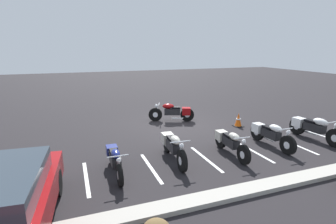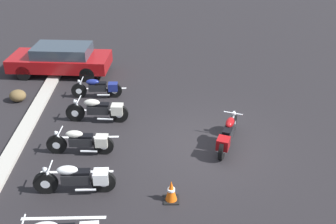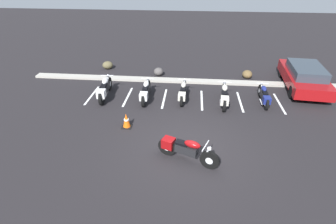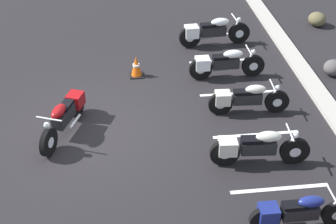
# 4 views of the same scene
# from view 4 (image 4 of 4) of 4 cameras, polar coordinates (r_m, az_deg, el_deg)

# --- Properties ---
(ground) EXTENTS (60.00, 60.00, 0.00)m
(ground) POSITION_cam_4_polar(r_m,az_deg,el_deg) (11.51, -9.16, -2.30)
(ground) COLOR black
(motorcycle_maroon_featured) EXTENTS (2.09, 1.02, 0.87)m
(motorcycle_maroon_featured) POSITION_cam_4_polar(r_m,az_deg,el_deg) (11.36, -12.45, -0.38)
(motorcycle_maroon_featured) COLOR black
(motorcycle_maroon_featured) RESTS_ON ground
(parked_bike_0) EXTENTS (0.65, 2.32, 0.91)m
(parked_bike_0) POSITION_cam_4_polar(r_m,az_deg,el_deg) (15.10, 5.29, 9.76)
(parked_bike_0) COLOR black
(parked_bike_0) RESTS_ON ground
(parked_bike_1) EXTENTS (0.61, 2.18, 0.86)m
(parked_bike_1) POSITION_cam_4_polar(r_m,az_deg,el_deg) (13.33, 6.76, 5.90)
(parked_bike_1) COLOR black
(parked_bike_1) RESTS_ON ground
(parked_bike_2) EXTENTS (0.58, 2.07, 0.81)m
(parked_bike_2) POSITION_cam_4_polar(r_m,az_deg,el_deg) (11.90, 9.37, 1.62)
(parked_bike_2) COLOR black
(parked_bike_2) RESTS_ON ground
(parked_bike_3) EXTENTS (0.62, 2.20, 0.86)m
(parked_bike_3) POSITION_cam_4_polar(r_m,az_deg,el_deg) (10.32, 10.59, -4.25)
(parked_bike_3) COLOR black
(parked_bike_3) RESTS_ON ground
(parked_bike_4) EXTENTS (0.55, 1.97, 0.78)m
(parked_bike_4) POSITION_cam_4_polar(r_m,az_deg,el_deg) (9.15, 15.41, -11.71)
(parked_bike_4) COLOR black
(parked_bike_4) RESTS_ON ground
(concrete_curb) EXTENTS (18.00, 0.50, 0.12)m
(concrete_curb) POSITION_cam_4_polar(r_m,az_deg,el_deg) (12.60, 19.39, -0.07)
(concrete_curb) COLOR #A8A399
(concrete_curb) RESTS_ON ground
(landscape_rock_0) EXTENTS (0.56, 0.58, 0.47)m
(landscape_rock_0) POSITION_cam_4_polar(r_m,az_deg,el_deg) (14.29, 19.55, 5.10)
(landscape_rock_0) COLOR #4C4847
(landscape_rock_0) RESTS_ON ground
(landscape_rock_1) EXTENTS (0.75, 0.71, 0.48)m
(landscape_rock_1) POSITION_cam_4_polar(r_m,az_deg,el_deg) (17.29, 17.72, 10.73)
(landscape_rock_1) COLOR brown
(landscape_rock_1) RESTS_ON ground
(traffic_cone) EXTENTS (0.40, 0.40, 0.63)m
(traffic_cone) POSITION_cam_4_polar(r_m,az_deg,el_deg) (13.44, -3.89, 5.54)
(traffic_cone) COLOR black
(traffic_cone) RESTS_ON ground
(stall_line_0) EXTENTS (0.10, 2.10, 0.00)m
(stall_line_0) POSITION_cam_4_polar(r_m,az_deg,el_deg) (16.03, 5.38, 9.42)
(stall_line_0) COLOR white
(stall_line_0) RESTS_ON ground
(stall_line_1) EXTENTS (0.10, 2.10, 0.00)m
(stall_line_1) POSITION_cam_4_polar(r_m,az_deg,el_deg) (14.43, 6.78, 6.24)
(stall_line_1) COLOR white
(stall_line_1) RESTS_ON ground
(stall_line_2) EXTENTS (0.10, 2.10, 0.00)m
(stall_line_2) POSITION_cam_4_polar(r_m,az_deg,el_deg) (12.89, 8.51, 2.29)
(stall_line_2) COLOR white
(stall_line_2) RESTS_ON ground
(stall_line_3) EXTENTS (0.10, 2.10, 0.00)m
(stall_line_3) POSITION_cam_4_polar(r_m,az_deg,el_deg) (11.44, 10.67, -2.71)
(stall_line_3) COLOR white
(stall_line_3) RESTS_ON ground
(stall_line_4) EXTENTS (0.10, 2.10, 0.00)m
(stall_line_4) POSITION_cam_4_polar(r_m,az_deg,el_deg) (10.13, 13.46, -9.06)
(stall_line_4) COLOR white
(stall_line_4) RESTS_ON ground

